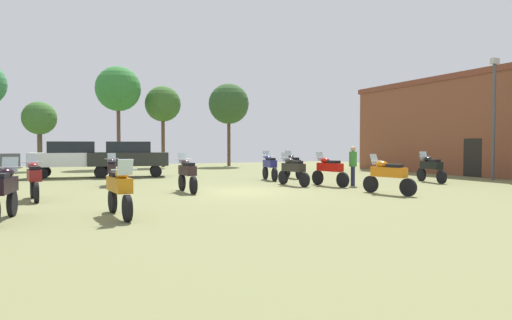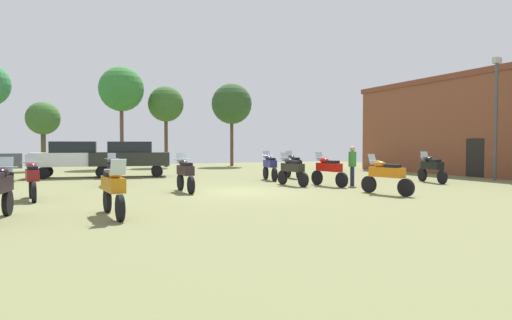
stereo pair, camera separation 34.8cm
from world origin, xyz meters
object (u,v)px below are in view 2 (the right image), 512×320
at_px(motorcycle_5, 270,166).
at_px(motorcycle_10, 292,169).
at_px(person_1, 352,163).
at_px(motorcycle_2, 113,188).
at_px(car_2, 74,157).
at_px(lamp_post, 496,111).
at_px(tree_3, 166,105).
at_px(motorcycle_4, 329,170).
at_px(tree_4, 232,104).
at_px(motorcycle_8, 185,173).
at_px(tree_1, 121,90).
at_px(motorcycle_9, 386,175).
at_px(motorcycle_3, 293,165).
at_px(tree_5, 43,119).
at_px(motorcycle_11, 32,178).
at_px(brick_building, 497,125).
at_px(motorcycle_6, 432,167).
at_px(motorcycle_13, 112,170).
at_px(car_1, 130,156).

xyz_separation_m(motorcycle_5, motorcycle_10, (-0.40, -3.17, -0.02)).
bearing_deg(person_1, motorcycle_2, -45.24).
relative_size(car_2, lamp_post, 0.71).
bearing_deg(tree_3, person_1, -78.96).
distance_m(motorcycle_4, tree_4, 20.02).
xyz_separation_m(motorcycle_8, tree_1, (-0.06, 19.41, 5.41)).
bearing_deg(lamp_post, motorcycle_5, 156.17).
bearing_deg(motorcycle_9, motorcycle_10, 94.35).
distance_m(motorcycle_10, car_2, 12.72).
height_order(motorcycle_5, tree_4, tree_4).
relative_size(motorcycle_2, motorcycle_9, 1.04).
bearing_deg(motorcycle_3, tree_5, 139.37).
xyz_separation_m(motorcycle_9, tree_3, (-3.00, 23.57, 4.41)).
distance_m(motorcycle_11, tree_4, 24.61).
height_order(motorcycle_5, person_1, person_1).
height_order(motorcycle_5, motorcycle_11, motorcycle_5).
xyz_separation_m(motorcycle_10, tree_3, (-1.54, 19.07, 4.41)).
bearing_deg(motorcycle_2, motorcycle_5, -139.04).
distance_m(motorcycle_8, tree_3, 20.59).
bearing_deg(motorcycle_2, brick_building, -167.78).
height_order(motorcycle_4, lamp_post, lamp_post).
bearing_deg(car_2, tree_1, -15.61).
xyz_separation_m(motorcycle_6, motorcycle_10, (-6.90, 1.28, -0.01)).
distance_m(brick_building, lamp_post, 4.94).
height_order(tree_1, tree_3, tree_1).
bearing_deg(motorcycle_10, motorcycle_6, -18.30).
distance_m(motorcycle_11, motorcycle_13, 5.26).
bearing_deg(motorcycle_2, lamp_post, -172.62).
distance_m(motorcycle_3, motorcycle_4, 4.87).
height_order(car_1, lamp_post, lamp_post).
relative_size(motorcycle_8, motorcycle_9, 0.97).
bearing_deg(car_1, tree_1, 6.00).
bearing_deg(lamp_post, tree_4, 109.31).
height_order(motorcycle_6, car_2, car_2).
distance_m(motorcycle_3, motorcycle_8, 8.58).
bearing_deg(car_2, brick_building, -102.41).
bearing_deg(motorcycle_6, person_1, -169.97).
height_order(motorcycle_13, person_1, person_1).
relative_size(car_2, tree_4, 0.63).
bearing_deg(person_1, motorcycle_9, 5.59).
height_order(motorcycle_2, motorcycle_8, motorcycle_8).
xyz_separation_m(tree_4, lamp_post, (6.98, -19.92, -1.79)).
bearing_deg(motorcycle_3, motorcycle_6, -41.74).
distance_m(motorcycle_11, tree_5, 18.72).
height_order(motorcycle_8, motorcycle_13, motorcycle_8).
height_order(tree_1, lamp_post, tree_1).
height_order(brick_building, tree_5, brick_building).
relative_size(motorcycle_5, tree_3, 0.33).
bearing_deg(car_1, brick_building, -98.92).
relative_size(brick_building, lamp_post, 3.01).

